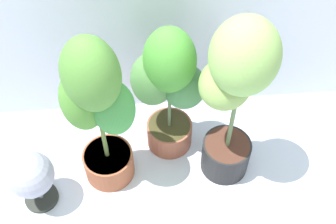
# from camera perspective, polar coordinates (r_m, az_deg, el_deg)

# --- Properties ---
(potted_plant_back_left) EXTENTS (0.40, 0.38, 1.00)m
(potted_plant_back_left) POSITION_cam_1_polar(r_m,az_deg,el_deg) (2.02, -9.39, 0.64)
(potted_plant_back_left) COLOR #994F32
(potted_plant_back_left) RESTS_ON ground
(potted_plant_back_right) EXTENTS (0.45, 0.43, 1.06)m
(potted_plant_back_right) POSITION_cam_1_polar(r_m,az_deg,el_deg) (2.00, 8.88, 2.78)
(potted_plant_back_right) COLOR black
(potted_plant_back_right) RESTS_ON ground
(potted_plant_back_center) EXTENTS (0.40, 0.37, 0.87)m
(potted_plant_back_center) POSITION_cam_1_polar(r_m,az_deg,el_deg) (2.19, 0.01, 3.56)
(potted_plant_back_center) COLOR #95503A
(potted_plant_back_center) RESTS_ON ground
(floor_fan) EXTENTS (0.34, 0.34, 0.38)m
(floor_fan) POSITION_cam_1_polar(r_m,az_deg,el_deg) (2.28, -17.76, -8.13)
(floor_fan) COLOR #252822
(floor_fan) RESTS_ON ground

